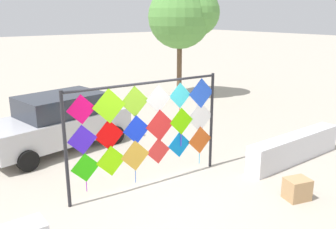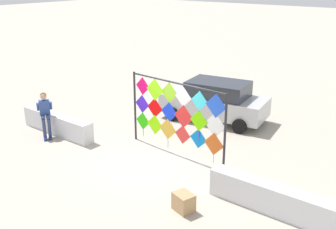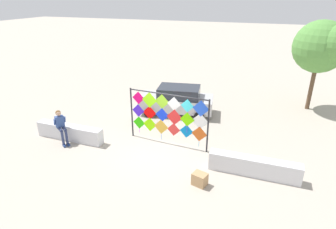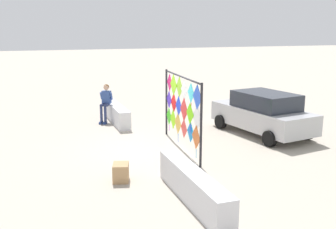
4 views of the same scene
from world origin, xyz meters
TOP-DOWN VIEW (x-y plane):
  - ground at (0.00, 0.00)m, footprint 120.00×120.00m
  - plaza_ledge_right at (4.09, -0.47)m, footprint 3.30×0.46m
  - kite_display_rack at (0.31, 0.71)m, footprint 3.69×0.32m
  - parked_car at (-0.42, 4.17)m, footprint 4.21×2.42m
  - cardboard_box_large at (2.36, -1.73)m, footprint 0.58×0.51m
  - tree_broadleaf at (6.68, 7.25)m, footprint 3.01×2.91m

SIDE VIEW (x-z plane):
  - ground at x=0.00m, z-range 0.00..0.00m
  - cardboard_box_large at x=2.36m, z-range 0.00..0.46m
  - plaza_ledge_right at x=4.09m, z-range 0.00..0.71m
  - parked_car at x=-0.42m, z-range 0.01..1.56m
  - kite_display_rack at x=0.31m, z-range 0.25..2.63m
  - tree_broadleaf at x=6.68m, z-range 1.15..6.15m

